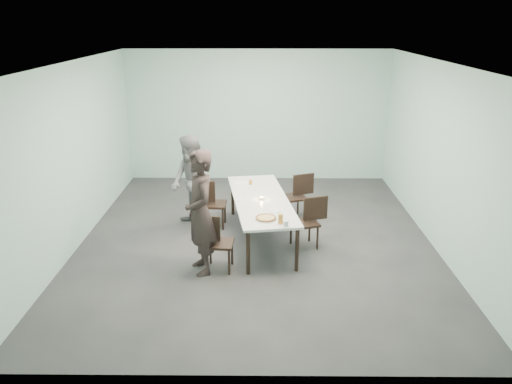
{
  "coord_description": "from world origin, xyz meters",
  "views": [
    {
      "loc": [
        0.07,
        -7.92,
        3.67
      ],
      "look_at": [
        0.0,
        -0.35,
        1.0
      ],
      "focal_mm": 35.0,
      "sensor_mm": 36.0,
      "label": 1
    }
  ],
  "objects_px": {
    "chair_far_left": "(210,201)",
    "beer_glass": "(281,219)",
    "diner_near": "(200,213)",
    "tealight": "(262,198)",
    "chair_near_right": "(309,218)",
    "pizza": "(266,218)",
    "amber_tumbler": "(251,182)",
    "side_plate": "(275,211)",
    "chair_near_left": "(214,239)",
    "diner_far": "(191,183)",
    "water_tumbler": "(286,224)",
    "chair_far_right": "(298,193)",
    "table": "(261,202)"
  },
  "relations": [
    {
      "from": "chair_far_left",
      "to": "pizza",
      "type": "distance_m",
      "value": 1.81
    },
    {
      "from": "side_plate",
      "to": "table",
      "type": "bearing_deg",
      "value": 110.96
    },
    {
      "from": "chair_near_right",
      "to": "amber_tumbler",
      "type": "relative_size",
      "value": 10.88
    },
    {
      "from": "chair_far_left",
      "to": "diner_far",
      "type": "xyz_separation_m",
      "value": [
        -0.31,
        -0.06,
        0.36
      ]
    },
    {
      "from": "tealight",
      "to": "water_tumbler",
      "type": "bearing_deg",
      "value": -72.83
    },
    {
      "from": "amber_tumbler",
      "to": "chair_near_right",
      "type": "bearing_deg",
      "value": -46.52
    },
    {
      "from": "side_plate",
      "to": "beer_glass",
      "type": "xyz_separation_m",
      "value": [
        0.07,
        -0.51,
        0.07
      ]
    },
    {
      "from": "diner_far",
      "to": "table",
      "type": "bearing_deg",
      "value": 35.09
    },
    {
      "from": "amber_tumbler",
      "to": "chair_far_left",
      "type": "bearing_deg",
      "value": -164.37
    },
    {
      "from": "diner_far",
      "to": "pizza",
      "type": "relative_size",
      "value": 5.07
    },
    {
      "from": "chair_far_right",
      "to": "water_tumbler",
      "type": "xyz_separation_m",
      "value": [
        -0.34,
        -2.17,
        0.29
      ]
    },
    {
      "from": "pizza",
      "to": "beer_glass",
      "type": "height_order",
      "value": "beer_glass"
    },
    {
      "from": "chair_near_right",
      "to": "diner_far",
      "type": "xyz_separation_m",
      "value": [
        -2.05,
        0.77,
        0.36
      ]
    },
    {
      "from": "beer_glass",
      "to": "water_tumbler",
      "type": "height_order",
      "value": "beer_glass"
    },
    {
      "from": "chair_far_left",
      "to": "table",
      "type": "bearing_deg",
      "value": -28.53
    },
    {
      "from": "diner_far",
      "to": "water_tumbler",
      "type": "xyz_separation_m",
      "value": [
        1.61,
        -1.69,
        -0.07
      ]
    },
    {
      "from": "side_plate",
      "to": "water_tumbler",
      "type": "bearing_deg",
      "value": -76.51
    },
    {
      "from": "chair_near_right",
      "to": "amber_tumbler",
      "type": "bearing_deg",
      "value": -64.11
    },
    {
      "from": "chair_far_right",
      "to": "water_tumbler",
      "type": "distance_m",
      "value": 2.21
    },
    {
      "from": "tealight",
      "to": "side_plate",
      "type": "bearing_deg",
      "value": -68.76
    },
    {
      "from": "table",
      "to": "water_tumbler",
      "type": "height_order",
      "value": "water_tumbler"
    },
    {
      "from": "chair_far_right",
      "to": "chair_near_left",
      "type": "bearing_deg",
      "value": 34.22
    },
    {
      "from": "chair_far_left",
      "to": "side_plate",
      "type": "height_order",
      "value": "chair_far_left"
    },
    {
      "from": "chair_near_right",
      "to": "beer_glass",
      "type": "xyz_separation_m",
      "value": [
        -0.51,
        -0.81,
        0.32
      ]
    },
    {
      "from": "diner_far",
      "to": "tealight",
      "type": "distance_m",
      "value": 1.37
    },
    {
      "from": "tealight",
      "to": "beer_glass",
      "type": "bearing_deg",
      "value": -74.95
    },
    {
      "from": "diner_near",
      "to": "side_plate",
      "type": "relative_size",
      "value": 10.54
    },
    {
      "from": "table",
      "to": "tealight",
      "type": "distance_m",
      "value": 0.09
    },
    {
      "from": "chair_near_left",
      "to": "amber_tumbler",
      "type": "relative_size",
      "value": 10.88
    },
    {
      "from": "diner_near",
      "to": "tealight",
      "type": "distance_m",
      "value": 1.44
    },
    {
      "from": "pizza",
      "to": "chair_near_right",
      "type": "bearing_deg",
      "value": 41.23
    },
    {
      "from": "table",
      "to": "tealight",
      "type": "bearing_deg",
      "value": -72.41
    },
    {
      "from": "chair_near_left",
      "to": "chair_far_left",
      "type": "height_order",
      "value": "same"
    },
    {
      "from": "pizza",
      "to": "beer_glass",
      "type": "bearing_deg",
      "value": -38.48
    },
    {
      "from": "chair_near_left",
      "to": "chair_far_right",
      "type": "relative_size",
      "value": 1.0
    },
    {
      "from": "amber_tumbler",
      "to": "table",
      "type": "bearing_deg",
      "value": -76.24
    },
    {
      "from": "side_plate",
      "to": "water_tumbler",
      "type": "height_order",
      "value": "water_tumbler"
    },
    {
      "from": "pizza",
      "to": "amber_tumbler",
      "type": "relative_size",
      "value": 4.25
    },
    {
      "from": "beer_glass",
      "to": "tealight",
      "type": "relative_size",
      "value": 2.68
    },
    {
      "from": "chair_near_right",
      "to": "side_plate",
      "type": "height_order",
      "value": "chair_near_right"
    },
    {
      "from": "table",
      "to": "diner_far",
      "type": "relative_size",
      "value": 1.57
    },
    {
      "from": "diner_near",
      "to": "diner_far",
      "type": "relative_size",
      "value": 1.1
    },
    {
      "from": "chair_far_left",
      "to": "amber_tumbler",
      "type": "xyz_separation_m",
      "value": [
        0.74,
        0.21,
        0.29
      ]
    },
    {
      "from": "chair_near_left",
      "to": "chair_far_right",
      "type": "height_order",
      "value": "same"
    },
    {
      "from": "pizza",
      "to": "beer_glass",
      "type": "relative_size",
      "value": 2.27
    },
    {
      "from": "chair_far_left",
      "to": "beer_glass",
      "type": "distance_m",
      "value": 2.08
    },
    {
      "from": "chair_near_right",
      "to": "tealight",
      "type": "relative_size",
      "value": 15.54
    },
    {
      "from": "beer_glass",
      "to": "amber_tumbler",
      "type": "bearing_deg",
      "value": 104.58
    },
    {
      "from": "chair_near_left",
      "to": "pizza",
      "type": "height_order",
      "value": "chair_near_left"
    },
    {
      "from": "chair_near_right",
      "to": "water_tumbler",
      "type": "distance_m",
      "value": 1.05
    }
  ]
}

